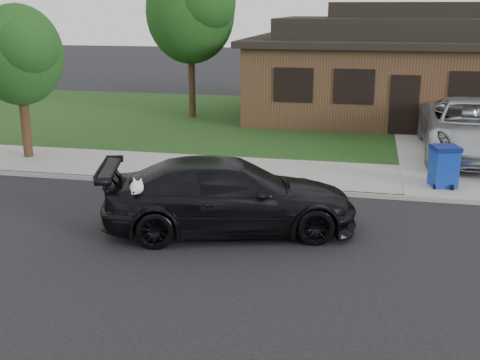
# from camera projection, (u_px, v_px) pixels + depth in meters

# --- Properties ---
(ground) EXTENTS (120.00, 120.00, 0.00)m
(ground) POSITION_uv_depth(u_px,v_px,m) (223.00, 239.00, 12.33)
(ground) COLOR black
(ground) RESTS_ON ground
(sidewalk) EXTENTS (60.00, 3.00, 0.12)m
(sidewalk) POSITION_uv_depth(u_px,v_px,m) (265.00, 173.00, 17.02)
(sidewalk) COLOR gray
(sidewalk) RESTS_ON ground
(curb) EXTENTS (60.00, 0.12, 0.12)m
(curb) POSITION_uv_depth(u_px,v_px,m) (255.00, 188.00, 15.61)
(curb) COLOR gray
(curb) RESTS_ON ground
(lawn) EXTENTS (60.00, 13.00, 0.13)m
(lawn) POSITION_uv_depth(u_px,v_px,m) (299.00, 122.00, 24.53)
(lawn) COLOR #193814
(lawn) RESTS_ON ground
(driveway) EXTENTS (4.50, 13.00, 0.14)m
(driveway) POSITION_uv_depth(u_px,v_px,m) (463.00, 145.00, 20.50)
(driveway) COLOR gray
(driveway) RESTS_ON ground
(sedan) EXTENTS (5.70, 3.52, 1.54)m
(sedan) POSITION_uv_depth(u_px,v_px,m) (229.00, 196.00, 12.62)
(sedan) COLOR black
(sedan) RESTS_ON ground
(minivan) EXTENTS (2.99, 6.24, 1.72)m
(minivan) POSITION_uv_depth(u_px,v_px,m) (471.00, 128.00, 18.53)
(minivan) COLOR #B4B7BC
(minivan) RESTS_ON driveway
(recycling_bin) EXTENTS (0.80, 0.80, 1.09)m
(recycling_bin) POSITION_uv_depth(u_px,v_px,m) (444.00, 166.00, 15.36)
(recycling_bin) COLOR navy
(recycling_bin) RESTS_ON sidewalk
(house) EXTENTS (12.60, 8.60, 4.65)m
(house) POSITION_uv_depth(u_px,v_px,m) (401.00, 68.00, 25.02)
(house) COLOR #422B1C
(house) RESTS_ON ground
(tree_0) EXTENTS (3.78, 3.60, 6.34)m
(tree_0) POSITION_uv_depth(u_px,v_px,m) (193.00, 10.00, 24.07)
(tree_0) COLOR #332114
(tree_0) RESTS_ON ground
(tree_2) EXTENTS (2.73, 2.60, 4.59)m
(tree_2) POSITION_uv_depth(u_px,v_px,m) (21.00, 54.00, 17.72)
(tree_2) COLOR #332114
(tree_2) RESTS_ON ground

